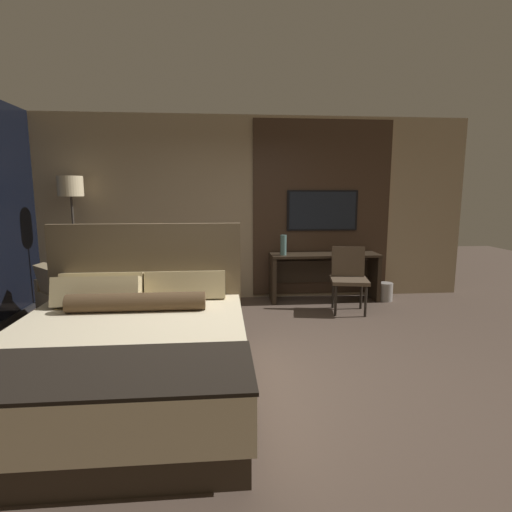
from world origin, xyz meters
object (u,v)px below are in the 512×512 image
at_px(desk, 324,269).
at_px(armchair_by_window, 71,301).
at_px(floor_lamp, 71,197).
at_px(vase_tall, 283,245).
at_px(tv, 322,210).
at_px(desk_chair, 349,273).
at_px(book, 348,252).
at_px(bed, 127,354).
at_px(waste_bin, 385,292).

relative_size(desk, armchair_by_window, 1.68).
height_order(desk, floor_lamp, floor_lamp).
height_order(armchair_by_window, vase_tall, vase_tall).
bearing_deg(armchair_by_window, tv, -119.45).
height_order(desk, desk_chair, desk_chair).
bearing_deg(armchair_by_window, vase_tall, -121.78).
bearing_deg(book, armchair_by_window, -169.38).
xyz_separation_m(floor_lamp, vase_tall, (3.01, -0.02, -0.71)).
height_order(floor_lamp, book, floor_lamp).
distance_m(desk_chair, book, 0.69).
bearing_deg(floor_lamp, vase_tall, -0.30).
height_order(bed, floor_lamp, floor_lamp).
height_order(armchair_by_window, waste_bin, armchair_by_window).
bearing_deg(bed, waste_bin, 38.35).
bearing_deg(armchair_by_window, desk, -122.26).
bearing_deg(tv, desk, -90.00).
height_order(armchair_by_window, book, armchair_by_window).
bearing_deg(desk_chair, bed, -129.23).
bearing_deg(waste_bin, armchair_by_window, -172.97).
bearing_deg(book, vase_tall, -172.27).
bearing_deg(tv, book, -20.71).
height_order(desk_chair, waste_bin, desk_chair).
height_order(floor_lamp, waste_bin, floor_lamp).
height_order(desk, book, book).
distance_m(tv, armchair_by_window, 3.81).
xyz_separation_m(desk_chair, floor_lamp, (-3.86, 0.50, 1.05)).
bearing_deg(floor_lamp, tv, 4.22).
bearing_deg(desk, waste_bin, -8.77).
distance_m(book, waste_bin, 0.84).
height_order(tv, armchair_by_window, tv).
xyz_separation_m(armchair_by_window, floor_lamp, (-0.12, 0.61, 1.32)).
bearing_deg(tv, desk_chair, -75.48).
bearing_deg(waste_bin, book, 161.88).
relative_size(tv, vase_tall, 3.67).
bearing_deg(vase_tall, desk_chair, -29.86).
xyz_separation_m(bed, tv, (2.36, 2.94, 1.02)).
xyz_separation_m(tv, book, (0.38, -0.14, -0.63)).
bearing_deg(armchair_by_window, waste_bin, -126.39).
distance_m(desk, book, 0.46).
height_order(tv, desk_chair, tv).
xyz_separation_m(tv, armchair_by_window, (-3.53, -0.88, -1.11)).
distance_m(armchair_by_window, book, 4.01).
bearing_deg(vase_tall, bed, -122.77).
xyz_separation_m(bed, floor_lamp, (-1.30, 2.67, 1.24)).
bearing_deg(desk_chair, vase_tall, 160.70).
bearing_deg(bed, book, 45.53).
distance_m(armchair_by_window, floor_lamp, 1.46).
height_order(armchair_by_window, floor_lamp, floor_lamp).
relative_size(vase_tall, waste_bin, 1.08).
bearing_deg(vase_tall, desk, 8.99).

